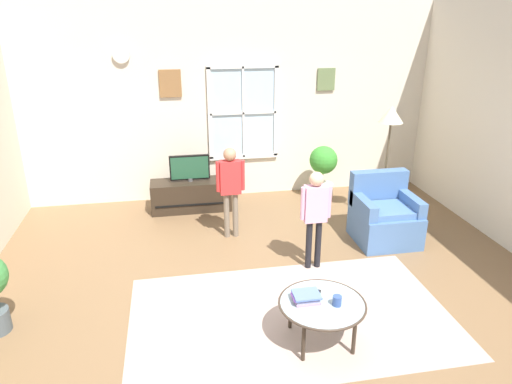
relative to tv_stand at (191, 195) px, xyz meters
The scene contains 15 objects.
ground_plane 2.76m from the tv_stand, 74.92° to the right, with size 6.87×6.92×0.02m, color brown.
back_wall 1.56m from the tv_stand, 38.42° to the left, with size 6.27×0.17×2.98m.
area_rug 2.99m from the tv_stand, 74.09° to the right, with size 3.14×1.90×0.01m, color tan.
tv_stand is the anchor object (origin of this frame).
television 0.44m from the tv_stand, 90.00° to the right, with size 0.59×0.08×0.40m.
armchair 2.83m from the tv_stand, 31.22° to the right, with size 0.76×0.74×0.87m.
coffee_table 3.42m from the tv_stand, 73.09° to the right, with size 0.79×0.79×0.41m.
book_stack 3.33m from the tv_stand, 75.04° to the right, with size 0.26×0.20×0.08m.
cup 3.51m from the tv_stand, 71.57° to the right, with size 0.08×0.08×0.09m, color #334C8C.
remote_near_books 3.30m from the tv_stand, 72.68° to the right, with size 0.04×0.14×0.02m, color black.
remote_near_cup 3.24m from the tv_stand, 73.81° to the right, with size 0.04×0.14×0.02m, color black.
person_pink_shirt 2.43m from the tv_stand, 56.65° to the right, with size 0.36×0.16×1.18m.
person_red_shirt 1.24m from the tv_stand, 64.93° to the right, with size 0.37×0.17×1.22m.
potted_plant_by_window 2.10m from the tv_stand, ahead, with size 0.44×0.44×0.86m.
floor_lamp 3.03m from the tv_stand, 18.31° to the right, with size 0.32×0.32×1.65m.
Camera 1 is at (-0.93, -3.97, 2.83)m, focal length 32.91 mm.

